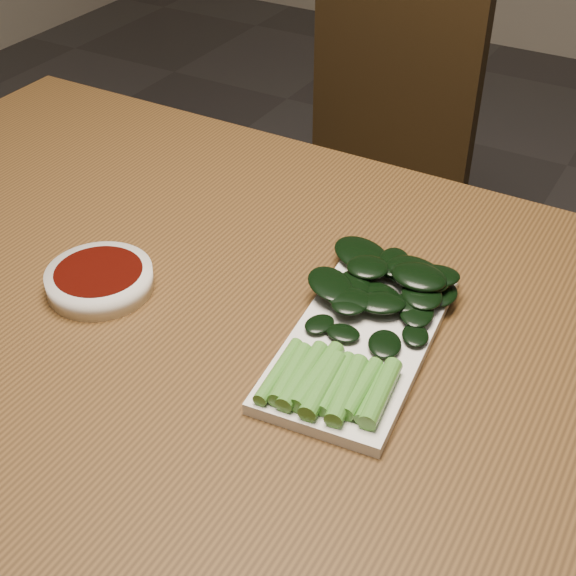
{
  "coord_description": "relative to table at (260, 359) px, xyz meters",
  "views": [
    {
      "loc": [
        0.38,
        -0.6,
        1.33
      ],
      "look_at": [
        0.01,
        0.05,
        0.76
      ],
      "focal_mm": 50.0,
      "sensor_mm": 36.0,
      "label": 1
    }
  ],
  "objects": [
    {
      "name": "sauce_bowl",
      "position": [
        -0.19,
        -0.05,
        0.09
      ],
      "size": [
        0.13,
        0.13,
        0.03
      ],
      "color": "white",
      "rests_on": "table"
    },
    {
      "name": "chair_far",
      "position": [
        -0.24,
        0.81,
        -0.19
      ],
      "size": [
        0.42,
        0.42,
        0.89
      ],
      "rotation": [
        0.0,
        0.0,
        -0.09
      ],
      "color": "black",
      "rests_on": "ground"
    },
    {
      "name": "serving_plate",
      "position": [
        0.13,
        0.01,
        0.08
      ],
      "size": [
        0.17,
        0.31,
        0.01
      ],
      "rotation": [
        0.0,
        0.0,
        0.1
      ],
      "color": "white",
      "rests_on": "table"
    },
    {
      "name": "table",
      "position": [
        0.0,
        0.0,
        0.0
      ],
      "size": [
        1.4,
        0.8,
        0.75
      ],
      "color": "#4F3316",
      "rests_on": "ground"
    },
    {
      "name": "gai_lan",
      "position": [
        0.13,
        0.04,
        0.1
      ],
      "size": [
        0.19,
        0.32,
        0.03
      ],
      "color": "#4C8E31",
      "rests_on": "serving_plate"
    }
  ]
}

